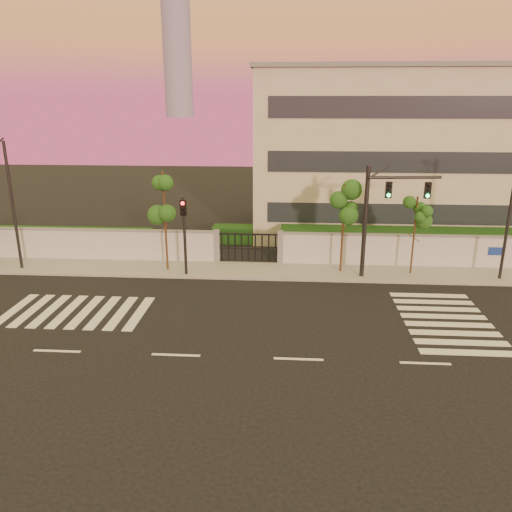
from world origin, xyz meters
name	(u,v)px	position (x,y,z in m)	size (l,w,h in m)	color
ground	(299,359)	(0.00, 0.00, 0.00)	(120.00, 120.00, 0.00)	black
sidewalk	(296,272)	(0.00, 10.50, 0.07)	(60.00, 3.00, 0.15)	gray
perimeter_wall	(298,249)	(0.10, 12.00, 1.07)	(60.00, 0.36, 2.20)	#AEB1B6
hedge_row	(313,241)	(1.17, 14.74, 0.82)	(41.00, 4.25, 1.80)	black
institutional_building	(413,151)	(9.00, 21.99, 6.16)	(24.40, 12.40, 12.25)	#B7B29B
distant_skyscraper	(175,0)	(-65.00, 280.00, 61.98)	(16.00, 16.00, 118.00)	slate
road_markings	(264,319)	(-1.58, 3.76, 0.01)	(57.00, 7.62, 0.02)	silver
street_tree_c	(164,199)	(-7.75, 10.23, 4.46)	(1.56, 1.24, 6.08)	#382314
street_tree_d	(344,209)	(2.67, 10.64, 3.94)	(1.58, 1.26, 5.36)	#382314
street_tree_e	(416,218)	(6.77, 10.50, 3.47)	(1.31, 1.05, 4.72)	#382314
traffic_signal_main	(381,209)	(4.61, 9.79, 4.13)	(4.13, 0.56, 6.54)	black
traffic_signal_secondary	(184,227)	(-6.48, 9.44, 3.02)	(0.37, 0.35, 4.76)	black
streetlight_west	(10,200)	(-16.74, 9.73, 4.38)	(0.48, 1.95, 8.11)	black
streetlight_east	(512,208)	(11.66, 9.75, 4.30)	(0.48, 1.92, 7.96)	black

